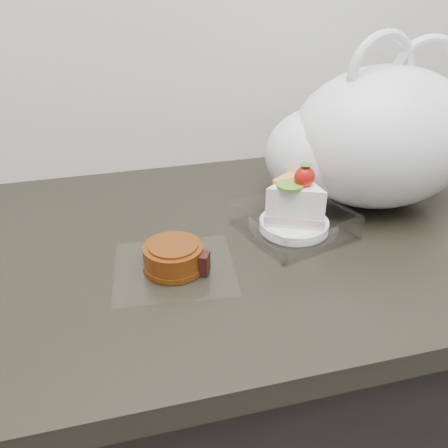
# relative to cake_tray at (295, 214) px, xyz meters

# --- Properties ---
(counter) EXTENTS (2.04, 0.64, 0.90)m
(counter) POSITION_rel_cake_tray_xyz_m (-0.07, 0.01, -0.48)
(counter) COLOR black
(counter) RESTS_ON ground
(cake_tray) EXTENTS (0.19, 0.19, 0.12)m
(cake_tray) POSITION_rel_cake_tray_xyz_m (0.00, 0.00, 0.00)
(cake_tray) COLOR white
(cake_tray) RESTS_ON counter
(mooncake_wrap) EXTENTS (0.19, 0.18, 0.04)m
(mooncake_wrap) POSITION_rel_cake_tray_xyz_m (-0.21, -0.06, -0.02)
(mooncake_wrap) COLOR white
(mooncake_wrap) RESTS_ON counter
(plastic_bag) EXTENTS (0.37, 0.26, 0.31)m
(plastic_bag) POSITION_rel_cake_tray_xyz_m (0.16, 0.07, 0.09)
(plastic_bag) COLOR silver
(plastic_bag) RESTS_ON counter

